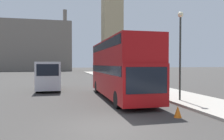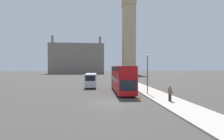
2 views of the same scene
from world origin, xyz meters
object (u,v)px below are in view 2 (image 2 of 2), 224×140
red_double_decker_bus (122,78)px  clock_tower (129,22)px  pedestrian (170,93)px  street_lamp (148,68)px  white_van (91,80)px

red_double_decker_bus → clock_tower: bearing=77.3°
red_double_decker_bus → pedestrian: red_double_decker_bus is taller
pedestrian → clock_tower: bearing=82.0°
clock_tower → pedestrian: clock_tower is taller
clock_tower → street_lamp: size_ratio=10.48×
red_double_decker_bus → white_van: 8.47m
white_van → pedestrian: (9.65, -14.17, -0.43)m
clock_tower → red_double_decker_bus: (-14.42, -63.99, -28.71)m
pedestrian → street_lamp: 5.91m
pedestrian → street_lamp: (-0.95, 5.06, 2.91)m
white_van → street_lamp: size_ratio=1.06×
white_van → street_lamp: bearing=-46.3°
clock_tower → pedestrian: 78.32m
clock_tower → street_lamp: bearing=-99.4°
red_double_decker_bus → white_van: size_ratio=1.69×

